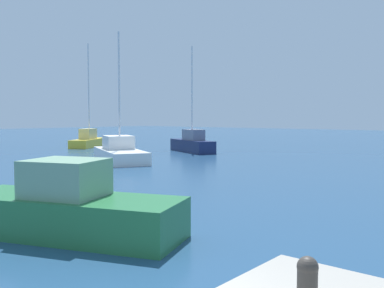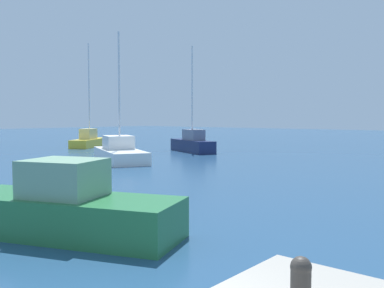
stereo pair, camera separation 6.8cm
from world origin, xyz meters
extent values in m
plane|color=navy|center=(15.00, 20.00, 0.00)|extent=(160.00, 160.00, 0.00)
sphere|color=#38332D|center=(1.27, -1.87, 1.57)|extent=(0.19, 0.19, 0.19)
cube|color=gold|center=(22.92, 30.99, 0.39)|extent=(6.19, 4.87, 0.78)
cube|color=#DFCD77|center=(22.63, 30.80, 1.28)|extent=(2.39, 2.07, 1.00)
cylinder|color=silver|center=(22.92, 30.99, 5.39)|extent=(0.12, 0.12, 9.22)
cube|color=#19234C|center=(24.70, 19.35, 0.50)|extent=(3.73, 5.84, 0.99)
cube|color=slate|center=(24.59, 19.10, 1.43)|extent=(1.91, 2.50, 0.88)
cylinder|color=silver|center=(24.70, 19.35, 4.86)|extent=(0.12, 0.12, 7.73)
cylinder|color=silver|center=(24.27, 18.41, 1.89)|extent=(0.90, 1.86, 0.08)
cube|color=#28703D|center=(3.63, 5.44, 0.49)|extent=(3.85, 5.98, 0.97)
cube|color=gray|center=(3.61, 5.48, 1.42)|extent=(2.04, 2.18, 0.90)
cube|color=white|center=(15.92, 18.12, 0.39)|extent=(5.20, 7.20, 0.78)
cube|color=silver|center=(16.13, 18.51, 1.22)|extent=(2.57, 2.79, 0.89)
cylinder|color=silver|center=(15.92, 18.12, 4.59)|extent=(0.12, 0.12, 7.63)
camera|label=1|loc=(-2.21, -3.48, 2.89)|focal=39.81mm
camera|label=2|loc=(-2.17, -3.53, 2.89)|focal=39.81mm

